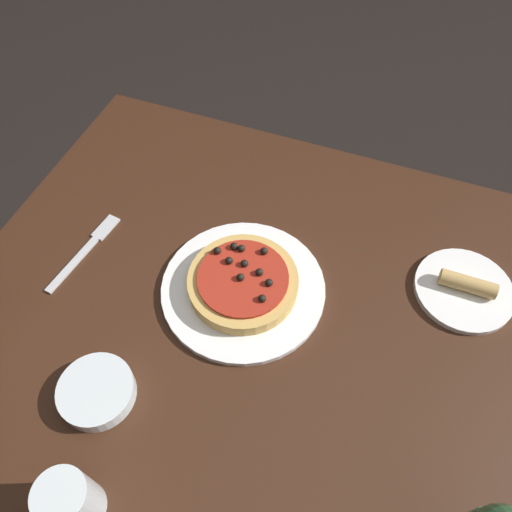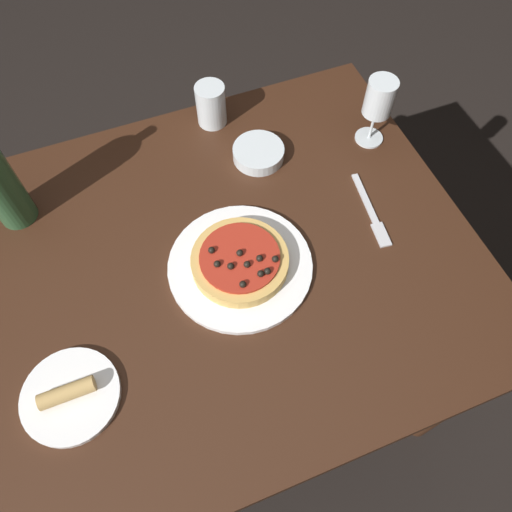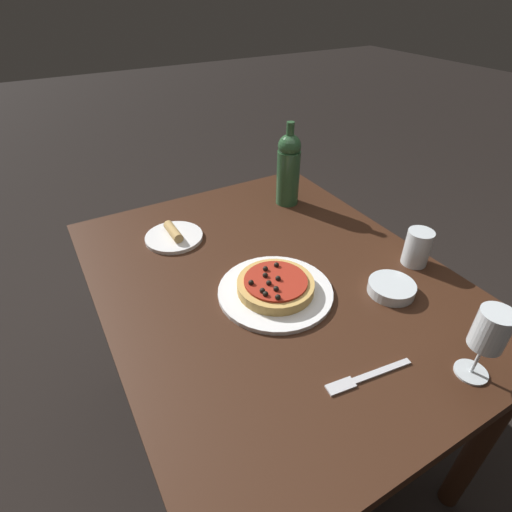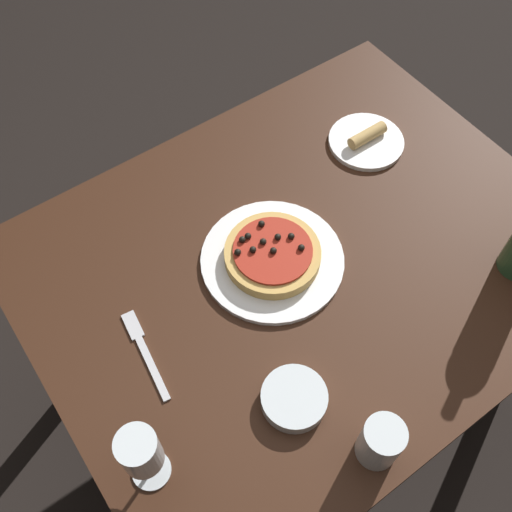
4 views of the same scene
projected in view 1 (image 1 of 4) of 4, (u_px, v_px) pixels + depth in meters
name	position (u px, v px, depth m)	size (l,w,h in m)	color
ground_plane	(264.00, 434.00, 1.49)	(14.00, 14.00, 0.00)	black
dining_table	(268.00, 340.00, 0.96)	(1.13, 0.90, 0.74)	#381E11
dinner_plate	(243.00, 288.00, 0.91)	(0.30, 0.30, 0.01)	white
pizza	(243.00, 282.00, 0.89)	(0.20, 0.20, 0.04)	tan
water_cup	(70.00, 502.00, 0.66)	(0.07, 0.07, 0.10)	silver
side_bowl	(97.00, 391.00, 0.79)	(0.12, 0.12, 0.03)	silver
fork	(88.00, 247.00, 0.96)	(0.05, 0.20, 0.00)	silver
side_plate	(464.00, 289.00, 0.90)	(0.18, 0.18, 0.04)	white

